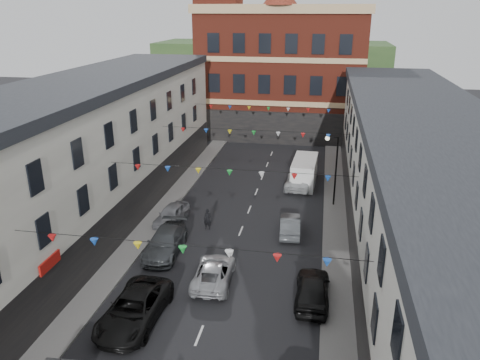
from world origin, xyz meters
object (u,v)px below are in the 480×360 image
Objects in this scene: moving_car at (214,272)px; car_right_e at (290,225)px; street_lamp at (333,161)px; car_left_d at (165,242)px; car_right_d at (313,289)px; white_van at (304,172)px; car_right_f at (298,181)px; pedestrian at (208,219)px; car_left_e at (172,214)px; car_left_c at (134,309)px.

car_right_e is at bearing -121.75° from moving_car.
car_left_d is (-10.99, -10.04, -3.14)m from street_lamp.
car_right_e is 8.34m from moving_car.
car_right_d reaches higher than moving_car.
street_lamp is 1.28× the size of car_right_d.
car_right_d is 0.86× the size of white_van.
car_right_f is 11.63m from pedestrian.
car_right_f is at bearing 53.40° from car_left_e.
moving_car is (3.21, 4.48, -0.13)m from car_left_c.
car_left_e is (-1.89, 12.04, -0.10)m from car_left_c.
white_van reaches higher than pedestrian.
street_lamp reaches higher than car_left_e.
car_left_e is 0.86× the size of moving_car.
car_left_e is at bearing -155.64° from street_lamp.
car_right_d is (-1.05, -14.00, -3.11)m from street_lamp.
street_lamp is 1.10× the size of white_van.
car_right_d reaches higher than car_right_f.
car_right_e is 10.63m from white_van.
white_van is (8.54, 14.96, 0.44)m from car_left_d.
car_left_d is at bearing -117.10° from white_van.
car_right_d is at bearing 99.02° from car_right_e.
white_van is at bearing -85.79° from car_right_d.
car_right_e is 0.75× the size of white_van.
street_lamp is 14.38m from car_right_d.
car_right_f is 2.99× the size of pedestrian.
white_van reaches higher than car_left_e.
car_left_c is at bearing -94.16° from pedestrian.
car_left_d reaches higher than moving_car.
pedestrian is (-8.00, 7.91, -0.00)m from car_right_d.
moving_car is at bearing 56.30° from car_left_c.
car_left_c is 1.22× the size of car_right_d.
car_right_f is 1.33m from white_van.
car_left_c is 1.08× the size of car_left_d.
white_van reaches higher than car_right_f.
car_left_c reaches higher than car_right_f.
car_left_e is at bearing 169.40° from pedestrian.
car_right_d is 18.97m from white_van.
car_left_d is at bearing -69.08° from car_left_e.
car_left_d is 1.29× the size of car_left_e.
car_right_e is at bearing 60.42° from car_left_c.
pedestrian is at bearing -118.34° from white_van.
car_right_e reaches higher than car_right_f.
street_lamp is 1.26× the size of moving_car.
car_left_e is 2.56× the size of pedestrian.
car_right_e is at bearing -117.31° from street_lamp.
car_right_f is at bearing -111.45° from white_van.
street_lamp is 13.61m from car_left_e.
car_right_f is at bearing 59.69° from pedestrian.
car_left_e is at bearing -37.86° from car_right_d.
car_right_f is (8.04, 13.85, -0.10)m from car_left_d.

